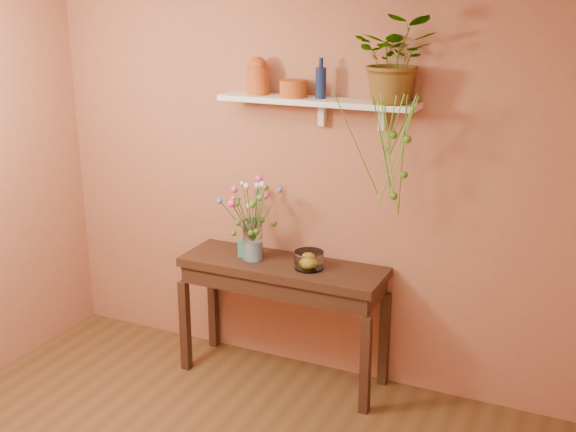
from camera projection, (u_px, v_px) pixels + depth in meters
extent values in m
cube|color=#A76545|center=(316.00, 184.00, 4.77)|extent=(4.00, 0.04, 2.70)
cube|color=#392318|center=(283.00, 267.00, 4.77)|extent=(1.39, 0.45, 0.06)
cube|color=#392318|center=(283.00, 279.00, 4.79)|extent=(1.34, 0.41, 0.12)
cube|color=#392318|center=(185.00, 326.00, 5.01)|extent=(0.06, 0.06, 0.67)
cube|color=#392318|center=(366.00, 365.00, 4.48)|extent=(0.06, 0.06, 0.67)
cube|color=#392318|center=(213.00, 305.00, 5.35)|extent=(0.06, 0.06, 0.67)
cube|color=#392318|center=(384.00, 339.00, 4.81)|extent=(0.06, 0.06, 0.67)
cube|color=white|center=(317.00, 101.00, 4.46)|extent=(1.30, 0.24, 0.04)
cube|color=white|center=(322.00, 114.00, 4.57)|extent=(0.04, 0.05, 0.15)
cube|color=white|center=(382.00, 118.00, 4.41)|extent=(0.04, 0.05, 0.15)
cylinder|color=#A8471B|center=(258.00, 81.00, 4.61)|extent=(0.17, 0.17, 0.17)
sphere|color=#A8471B|center=(258.00, 66.00, 4.58)|extent=(0.12, 0.12, 0.12)
cylinder|color=#A8471B|center=(294.00, 89.00, 4.50)|extent=(0.23, 0.23, 0.11)
cylinder|color=#122046|center=(321.00, 83.00, 4.43)|extent=(0.09, 0.09, 0.19)
cylinder|color=#122046|center=(321.00, 62.00, 4.39)|extent=(0.04, 0.04, 0.06)
imported|color=#3A6B18|center=(396.00, 59.00, 4.18)|extent=(0.55, 0.50, 0.52)
cylinder|color=#3A6B18|center=(402.00, 157.00, 4.19)|extent=(0.06, 0.13, 0.75)
cylinder|color=#55AD30|center=(389.00, 131.00, 4.16)|extent=(0.13, 0.20, 0.45)
cylinder|color=#55AD30|center=(387.00, 124.00, 4.15)|extent=(0.01, 0.21, 0.37)
cylinder|color=#3A6B18|center=(403.00, 125.00, 4.17)|extent=(0.16, 0.04, 0.38)
cylinder|color=#55AD30|center=(395.00, 125.00, 4.15)|extent=(0.12, 0.05, 0.37)
cylinder|color=#55AD30|center=(395.00, 157.00, 4.17)|extent=(0.25, 0.12, 0.74)
cylinder|color=#3A6B18|center=(382.00, 143.00, 4.17)|extent=(0.07, 0.22, 0.58)
cylinder|color=#55AD30|center=(389.00, 153.00, 4.24)|extent=(0.12, 0.06, 0.72)
cylinder|color=#55AD30|center=(383.00, 146.00, 4.24)|extent=(0.11, 0.03, 0.65)
cylinder|color=#3A6B18|center=(356.00, 143.00, 4.27)|extent=(0.27, 0.12, 0.63)
cylinder|color=#55AD30|center=(403.00, 148.00, 4.13)|extent=(0.15, 0.08, 0.62)
cylinder|color=#55AD30|center=(409.00, 124.00, 4.09)|extent=(0.13, 0.11, 0.34)
sphere|color=#3A6B18|center=(393.00, 135.00, 4.16)|extent=(0.05, 0.05, 0.05)
sphere|color=#3A6B18|center=(407.00, 139.00, 4.07)|extent=(0.05, 0.05, 0.05)
sphere|color=#3A6B18|center=(394.00, 196.00, 4.21)|extent=(0.05, 0.05, 0.05)
sphere|color=#3A6B18|center=(404.00, 175.00, 4.20)|extent=(0.05, 0.05, 0.05)
cylinder|color=white|center=(253.00, 240.00, 4.78)|extent=(0.13, 0.13, 0.28)
cylinder|color=silver|center=(253.00, 250.00, 4.80)|extent=(0.12, 0.12, 0.13)
cylinder|color=#386B28|center=(251.00, 223.00, 4.72)|extent=(0.01, 0.06, 0.25)
sphere|color=silver|center=(249.00, 206.00, 4.66)|extent=(0.04, 0.04, 0.04)
cylinder|color=#386B28|center=(250.00, 214.00, 4.64)|extent=(0.05, 0.16, 0.42)
sphere|color=silver|center=(247.00, 186.00, 4.50)|extent=(0.04, 0.04, 0.04)
cylinder|color=#386B28|center=(253.00, 222.00, 4.72)|extent=(0.03, 0.05, 0.27)
sphere|color=#679A33|center=(253.00, 204.00, 4.65)|extent=(0.05, 0.05, 0.05)
cylinder|color=#386B28|center=(259.00, 214.00, 4.66)|extent=(0.15, 0.08, 0.40)
sphere|color=#3A6B18|center=(266.00, 187.00, 4.54)|extent=(0.04, 0.04, 0.04)
cylinder|color=#386B28|center=(259.00, 214.00, 4.68)|extent=(0.13, 0.06, 0.40)
sphere|color=#EC3C80|center=(265.00, 187.00, 4.57)|extent=(0.03, 0.03, 0.03)
cylinder|color=#386B28|center=(257.00, 213.00, 4.71)|extent=(0.08, 0.02, 0.39)
sphere|color=silver|center=(262.00, 184.00, 4.64)|extent=(0.05, 0.05, 0.05)
cylinder|color=#386B28|center=(256.00, 219.00, 4.73)|extent=(0.07, 0.01, 0.30)
sphere|color=#679A33|center=(260.00, 198.00, 4.67)|extent=(0.04, 0.04, 0.04)
cylinder|color=#386B28|center=(266.00, 215.00, 4.73)|extent=(0.17, 0.09, 0.35)
sphere|color=#536DBD|center=(280.00, 190.00, 4.68)|extent=(0.04, 0.04, 0.04)
cylinder|color=#386B28|center=(259.00, 218.00, 4.76)|extent=(0.07, 0.09, 0.30)
sphere|color=#EC3C80|center=(266.00, 195.00, 4.74)|extent=(0.05, 0.05, 0.05)
cylinder|color=#386B28|center=(256.00, 209.00, 4.75)|extent=(0.02, 0.09, 0.41)
sphere|color=#EC3C80|center=(259.00, 179.00, 4.73)|extent=(0.05, 0.05, 0.05)
cylinder|color=#386B28|center=(255.00, 213.00, 4.75)|extent=(0.01, 0.07, 0.36)
sphere|color=silver|center=(257.00, 185.00, 4.73)|extent=(0.04, 0.04, 0.04)
cylinder|color=#386B28|center=(256.00, 213.00, 4.81)|extent=(0.04, 0.17, 0.32)
sphere|color=silver|center=(259.00, 187.00, 4.84)|extent=(0.05, 0.05, 0.05)
cylinder|color=#386B28|center=(247.00, 211.00, 4.82)|extent=(0.15, 0.15, 0.35)
sphere|color=#679A33|center=(242.00, 184.00, 4.86)|extent=(0.04, 0.04, 0.04)
cylinder|color=#386B28|center=(245.00, 219.00, 4.81)|extent=(0.15, 0.09, 0.25)
sphere|color=#3A6B18|center=(238.00, 199.00, 4.84)|extent=(0.03, 0.03, 0.03)
cylinder|color=#386B28|center=(244.00, 215.00, 4.77)|extent=(0.15, 0.02, 0.33)
sphere|color=#EC3C80|center=(234.00, 190.00, 4.75)|extent=(0.05, 0.05, 0.05)
cylinder|color=#386B28|center=(247.00, 212.00, 4.74)|extent=(0.08, 0.01, 0.38)
sphere|color=silver|center=(242.00, 184.00, 4.70)|extent=(0.03, 0.03, 0.03)
cylinder|color=#386B28|center=(244.00, 222.00, 4.76)|extent=(0.11, 0.03, 0.25)
sphere|color=#679A33|center=(236.00, 204.00, 4.73)|extent=(0.05, 0.05, 0.05)
cylinder|color=#386B28|center=(236.00, 221.00, 4.71)|extent=(0.16, 0.15, 0.30)
sphere|color=#536DBD|center=(219.00, 201.00, 4.64)|extent=(0.04, 0.04, 0.04)
cylinder|color=#386B28|center=(243.00, 219.00, 4.69)|extent=(0.07, 0.14, 0.32)
sphere|color=#EC3C80|center=(233.00, 198.00, 4.59)|extent=(0.03, 0.03, 0.03)
cylinder|color=#386B28|center=(242.00, 222.00, 4.66)|extent=(0.05, 0.20, 0.30)
sphere|color=#EC3C80|center=(232.00, 204.00, 4.54)|extent=(0.05, 0.05, 0.05)
sphere|color=#3A6B18|center=(238.00, 223.00, 4.71)|extent=(0.04, 0.04, 0.04)
sphere|color=#3A6B18|center=(234.00, 233.00, 4.72)|extent=(0.04, 0.04, 0.04)
sphere|color=#3A6B18|center=(274.00, 224.00, 4.77)|extent=(0.04, 0.04, 0.04)
sphere|color=#3A6B18|center=(251.00, 233.00, 4.63)|extent=(0.04, 0.04, 0.04)
sphere|color=#3A6B18|center=(262.00, 220.00, 4.74)|extent=(0.04, 0.04, 0.04)
sphere|color=#3A6B18|center=(256.00, 232.00, 4.67)|extent=(0.04, 0.04, 0.04)
cylinder|color=white|center=(309.00, 260.00, 4.65)|extent=(0.19, 0.19, 0.12)
cylinder|color=white|center=(309.00, 267.00, 4.66)|extent=(0.19, 0.19, 0.01)
sphere|color=yellow|center=(308.00, 262.00, 4.64)|extent=(0.08, 0.08, 0.08)
cube|color=teal|center=(243.00, 248.00, 4.86)|extent=(0.07, 0.06, 0.12)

